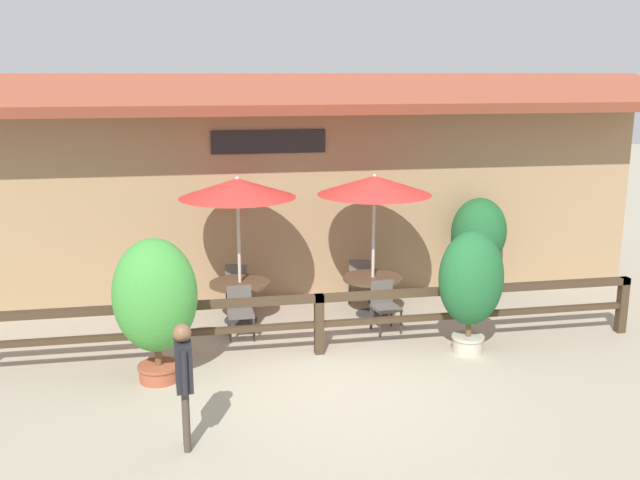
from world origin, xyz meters
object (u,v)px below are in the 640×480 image
object	(u,v)px
chair_near_streetside	(240,310)
potted_plant_corner_fern	(155,299)
patio_umbrella_near	(237,188)
chair_near_wallside	(238,283)
chair_middle_wallside	(360,277)
pedestrian	(184,370)
chair_middle_streetside	(384,304)
potted_plant_entrance_palm	(479,236)
dining_table_near	(240,290)
patio_umbrella_middle	(374,185)
potted_plant_tall_tropical	(471,282)
dining_table_middle	(373,284)

from	to	relation	value
chair_near_streetside	potted_plant_corner_fern	size ratio (longest dim) A/B	0.41
patio_umbrella_near	chair_near_wallside	world-z (taller)	patio_umbrella_near
chair_near_wallside	chair_near_streetside	bearing A→B (deg)	100.83
chair_middle_wallside	pedestrian	distance (m)	5.93
potted_plant_corner_fern	chair_near_streetside	bearing A→B (deg)	49.83
chair_middle_streetside	potted_plant_entrance_palm	distance (m)	2.98
chair_middle_wallside	pedestrian	xyz separation A→B (m)	(-3.24, -4.94, 0.51)
chair_middle_streetside	dining_table_near	bearing A→B (deg)	149.73
patio_umbrella_middle	pedestrian	bearing A→B (deg)	-128.44
dining_table_near	patio_umbrella_middle	world-z (taller)	patio_umbrella_middle
potted_plant_corner_fern	potted_plant_entrance_palm	distance (m)	6.74
patio_umbrella_near	chair_middle_wallside	size ratio (longest dim) A/B	3.03
patio_umbrella_near	chair_near_wallside	size ratio (longest dim) A/B	3.03
dining_table_near	potted_plant_tall_tropical	distance (m)	4.00
patio_umbrella_near	patio_umbrella_middle	xyz separation A→B (m)	(2.34, -0.11, 0.00)
potted_plant_tall_tropical	dining_table_middle	bearing A→B (deg)	117.11
patio_umbrella_near	chair_near_wallside	distance (m)	2.03
patio_umbrella_near	potted_plant_entrance_palm	world-z (taller)	patio_umbrella_near
chair_near_wallside	chair_middle_wallside	distance (m)	2.30
patio_umbrella_middle	chair_middle_wallside	world-z (taller)	patio_umbrella_middle
chair_near_wallside	potted_plant_corner_fern	world-z (taller)	potted_plant_corner_fern
chair_middle_streetside	patio_umbrella_near	bearing A→B (deg)	149.73
chair_near_wallside	patio_umbrella_middle	size ratio (longest dim) A/B	0.33
patio_umbrella_middle	potted_plant_entrance_palm	distance (m)	2.78
potted_plant_corner_fern	chair_near_wallside	bearing A→B (deg)	66.45
chair_near_wallside	potted_plant_corner_fern	xyz separation A→B (m)	(-1.33, -3.05, 0.74)
chair_near_streetside	pedestrian	size ratio (longest dim) A/B	0.55
chair_middle_wallside	potted_plant_corner_fern	xyz separation A→B (m)	(-3.62, -2.96, 0.74)
patio_umbrella_near	chair_middle_streetside	bearing A→B (deg)	-21.17
dining_table_middle	potted_plant_corner_fern	bearing A→B (deg)	-149.49
patio_umbrella_middle	potted_plant_tall_tropical	world-z (taller)	patio_umbrella_middle
patio_umbrella_near	potted_plant_entrance_palm	distance (m)	4.90
chair_near_wallside	patio_umbrella_middle	xyz separation A→B (m)	(2.34, -0.89, 1.88)
chair_middle_wallside	potted_plant_tall_tropical	size ratio (longest dim) A/B	0.44
dining_table_middle	potted_plant_entrance_palm	world-z (taller)	potted_plant_entrance_palm
chair_middle_wallside	patio_umbrella_middle	bearing A→B (deg)	107.15
dining_table_near	patio_umbrella_middle	size ratio (longest dim) A/B	0.41
dining_table_near	potted_plant_entrance_palm	xyz separation A→B (m)	(4.69, 0.79, 0.59)
chair_middle_streetside	potted_plant_entrance_palm	size ratio (longest dim) A/B	0.44
pedestrian	chair_near_streetside	bearing A→B (deg)	-17.12
dining_table_middle	chair_middle_wallside	world-z (taller)	chair_middle_wallside
patio_umbrella_near	dining_table_near	distance (m)	1.78
patio_umbrella_middle	dining_table_middle	size ratio (longest dim) A/B	2.42
chair_middle_streetside	potted_plant_tall_tropical	world-z (taller)	potted_plant_tall_tropical
patio_umbrella_middle	chair_near_wallside	bearing A→B (deg)	159.23
chair_near_wallside	chair_middle_wallside	size ratio (longest dim) A/B	1.00
chair_near_streetside	chair_middle_streetside	distance (m)	2.41
potted_plant_entrance_palm	patio_umbrella_near	bearing A→B (deg)	-170.45
potted_plant_corner_fern	potted_plant_tall_tropical	size ratio (longest dim) A/B	1.07
chair_near_wallside	potted_plant_tall_tropical	size ratio (longest dim) A/B	0.44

